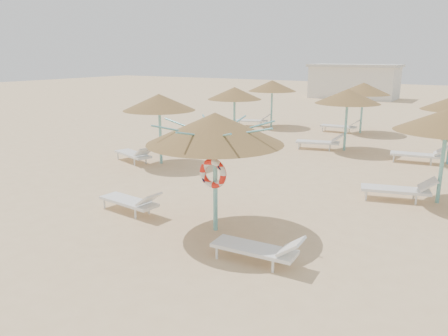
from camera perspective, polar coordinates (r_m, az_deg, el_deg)
The scene contains 6 objects.
ground at distance 11.06m, azimuth -2.00°, elevation -7.34°, with size 120.00×120.00×0.00m, color #DFB988.
main_palapa at distance 10.03m, azimuth -1.19°, elevation 5.13°, with size 3.19×3.19×2.86m.
lounger_main_a at distance 11.96m, azimuth -11.93°, elevation -4.25°, with size 1.97×0.77×0.70m.
lounger_main_b at distance 9.00m, azimuth 4.70°, elevation -10.43°, with size 1.92×0.67×0.69m.
palapa_field at distance 18.94m, azimuth 19.70°, elevation 8.25°, with size 19.14×14.23×2.71m.
service_hut at distance 45.16m, azimuth 16.63°, elevation 10.82°, with size 8.40×4.40×3.25m.
Camera 1 is at (5.66, -8.56, 4.12)m, focal length 35.00 mm.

